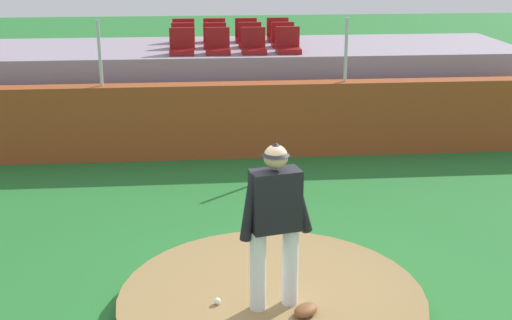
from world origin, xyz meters
TOP-DOWN VIEW (x-y plane):
  - ground_plane at (0.00, 0.00)m, footprint 60.00×60.00m
  - pitchers_mound at (0.00, 0.00)m, footprint 3.37×3.37m
  - pitcher at (-0.00, -0.25)m, footprint 0.79×0.37m
  - baseball at (-0.60, -0.17)m, footprint 0.07×0.07m
  - fielding_glove at (0.30, -0.46)m, footprint 0.36×0.35m
  - brick_barrier at (0.00, 5.62)m, footprint 12.49×0.40m
  - fence_post_left at (-2.47, 5.62)m, footprint 0.06×0.06m
  - fence_post_right at (1.98, 5.62)m, footprint 0.06×0.06m
  - bleacher_platform at (0.00, 7.74)m, footprint 11.99×3.01m
  - stadium_chair_0 at (-1.04, 6.79)m, footprint 0.48×0.44m
  - stadium_chair_1 at (-0.33, 6.79)m, footprint 0.48×0.44m
  - stadium_chair_2 at (0.38, 6.77)m, footprint 0.48×0.44m
  - stadium_chair_3 at (1.06, 6.79)m, footprint 0.48×0.44m
  - stadium_chair_4 at (-1.03, 7.60)m, footprint 0.48×0.44m
  - stadium_chair_5 at (-0.36, 7.57)m, footprint 0.48×0.44m
  - stadium_chair_6 at (0.37, 7.59)m, footprint 0.48×0.44m
  - stadium_chair_7 at (1.06, 7.56)m, footprint 0.48×0.44m
  - stadium_chair_8 at (-1.02, 8.37)m, footprint 0.48×0.44m
  - stadium_chair_9 at (-0.35, 8.38)m, footprint 0.48×0.44m
  - stadium_chair_10 at (0.35, 8.36)m, footprint 0.48×0.44m
  - stadium_chair_11 at (1.05, 8.39)m, footprint 0.48×0.44m

SIDE VIEW (x-z plane):
  - ground_plane at x=0.00m, z-range 0.00..0.00m
  - pitchers_mound at x=0.00m, z-range 0.00..0.22m
  - baseball at x=-0.60m, z-range 0.22..0.29m
  - fielding_glove at x=0.30m, z-range 0.22..0.33m
  - brick_barrier at x=0.00m, z-range 0.00..1.39m
  - bleacher_platform at x=0.00m, z-range 0.00..1.76m
  - pitcher at x=0.00m, z-range 0.36..2.18m
  - stadium_chair_0 at x=-1.04m, z-range 1.66..2.16m
  - stadium_chair_1 at x=-0.33m, z-range 1.66..2.16m
  - stadium_chair_2 at x=0.38m, z-range 1.66..2.16m
  - stadium_chair_3 at x=1.06m, z-range 1.66..2.16m
  - stadium_chair_4 at x=-1.03m, z-range 1.66..2.16m
  - stadium_chair_5 at x=-0.36m, z-range 1.66..2.16m
  - stadium_chair_6 at x=0.37m, z-range 1.66..2.16m
  - stadium_chair_7 at x=1.06m, z-range 1.66..2.16m
  - stadium_chair_8 at x=-1.02m, z-range 1.66..2.16m
  - stadium_chair_9 at x=-0.35m, z-range 1.66..2.16m
  - stadium_chair_10 at x=0.35m, z-range 1.66..2.16m
  - stadium_chair_11 at x=1.05m, z-range 1.66..2.16m
  - fence_post_left at x=-2.47m, z-range 1.39..2.57m
  - fence_post_right at x=1.98m, z-range 1.39..2.57m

